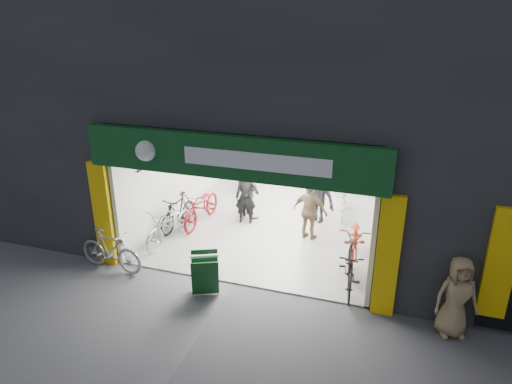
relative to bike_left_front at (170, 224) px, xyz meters
The scene contains 16 objects.
ground 2.74m from the bike_left_front, 31.02° to the right, with size 60.00×60.00×0.00m, color #56565B.
building 6.14m from the bike_left_front, 48.24° to the left, with size 17.00×10.27×8.00m.
bike_left_front is the anchor object (origin of this frame).
bike_left_midfront 0.84m from the bike_left_front, 103.31° to the left, with size 0.48×1.68×1.01m, color black.
bike_left_midback 1.36m from the bike_left_front, 76.49° to the left, with size 0.72×2.05×1.08m, color maroon.
bike_left_back 4.51m from the bike_left_front, 83.57° to the left, with size 0.50×1.76×1.06m, color #B2B3B7.
bike_right_front 4.87m from the bike_left_front, ahead, with size 0.50×1.76×1.06m, color black.
bike_right_mid 4.79m from the bike_left_front, ahead, with size 0.71×2.03×1.07m, color maroon.
bike_right_back 5.23m from the bike_left_front, 38.32° to the left, with size 0.53×1.89×1.13m, color #B7B7BC.
parked_bike 1.82m from the bike_left_front, 111.73° to the right, with size 0.49×1.73×1.04m, color #A2A2A6.
customer_a 2.32m from the bike_left_front, 48.60° to the left, with size 0.61×0.40×1.66m, color black.
customer_b 2.65m from the bike_left_front, 56.76° to the left, with size 0.75×0.58×1.54m, color #3C2E1B.
customer_c 4.24m from the bike_left_front, 34.73° to the left, with size 1.08×0.62×1.68m, color black.
customer_d 3.72m from the bike_left_front, 20.66° to the left, with size 0.97×0.40×1.66m, color #7E6649.
pedestrian_near 7.07m from the bike_left_front, 13.82° to the right, with size 0.80×0.52×1.64m, color #977E57.
sandwich_board 2.64m from the bike_left_front, 45.68° to the right, with size 0.78×0.79×0.90m.
Camera 1 is at (3.23, -8.25, 5.73)m, focal length 32.00 mm.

